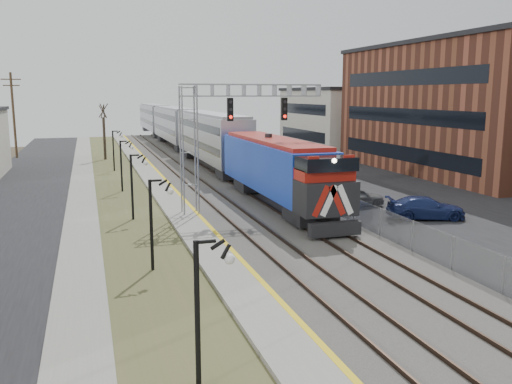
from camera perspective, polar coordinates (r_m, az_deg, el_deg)
name	(u,v)px	position (r m, az deg, el deg)	size (l,w,h in m)	color
street_west	(13,205)	(40.70, -24.20, -1.26)	(7.00, 120.00, 0.04)	black
sidewalk	(82,201)	(40.38, -17.86, -0.90)	(2.00, 120.00, 0.08)	gray
grass_median	(125,199)	(40.45, -13.61, -0.69)	(4.00, 120.00, 0.06)	#444E29
platform	(166,195)	(40.72, -9.41, -0.34)	(2.00, 120.00, 0.24)	gray
ballast_bed	(232,192)	(41.69, -2.59, 0.01)	(8.00, 120.00, 0.20)	#595651
parking_lot	(371,185)	(46.18, 11.96, 0.70)	(16.00, 120.00, 0.04)	black
platform_edge	(178,193)	(40.83, -8.19, -0.10)	(0.24, 120.00, 0.01)	gold
track_near	(206,191)	(41.20, -5.28, 0.10)	(1.58, 120.00, 0.15)	#2D2119
track_far	(250,189)	(42.06, -0.62, 0.35)	(1.58, 120.00, 0.15)	#2D2119
train	(184,131)	(70.17, -7.57, 6.43)	(3.00, 85.85, 5.33)	#1536AF
signal_gantry	(216,126)	(33.60, -4.21, 6.94)	(9.00, 1.07, 8.15)	gray
lampposts	(151,225)	(23.74, -11.04, -3.38)	(0.14, 62.14, 4.00)	black
fence	(283,180)	(42.81, 2.85, 1.23)	(0.04, 120.00, 1.60)	gray
bare_trees	(0,160)	(44.30, -25.37, 3.04)	(12.30, 42.30, 5.95)	#382D23
car_lot_d	(426,208)	(34.45, 17.43, -1.67)	(1.90, 4.67, 1.35)	navy
car_lot_e	(355,198)	(36.99, 10.43, -0.58)	(1.58, 3.93, 1.34)	slate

